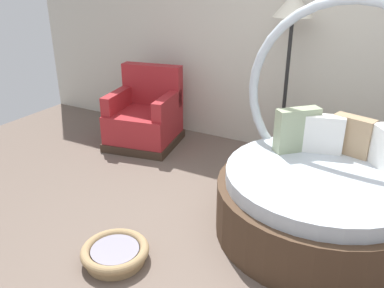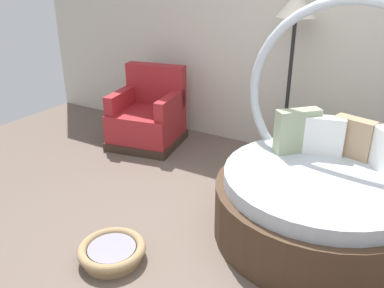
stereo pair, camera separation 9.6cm
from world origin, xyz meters
name	(u,v)px [view 1 (the left image)]	position (x,y,z in m)	size (l,w,h in m)	color
ground_plane	(231,262)	(0.00, 0.00, -0.01)	(8.00, 8.00, 0.02)	#66564C
back_wall	(324,19)	(0.00, 2.23, 1.54)	(8.00, 0.12, 3.07)	beige
round_daybed	(322,188)	(0.45, 0.75, 0.38)	(1.64, 1.64, 1.85)	#473323
red_armchair	(145,118)	(-1.86, 1.54, 0.33)	(0.93, 0.93, 0.94)	#38281E
pet_basket	(115,253)	(-0.76, -0.42, 0.07)	(0.51, 0.51, 0.13)	#9E7F56
floor_lamp	(292,22)	(-0.24, 1.89, 1.53)	(0.40, 0.40, 1.82)	black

